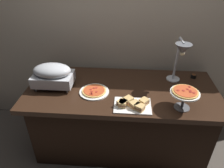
{
  "coord_description": "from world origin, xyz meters",
  "views": [
    {
      "loc": [
        0.03,
        -1.74,
        1.92
      ],
      "look_at": [
        -0.1,
        0.0,
        0.81
      ],
      "focal_mm": 33.59,
      "sensor_mm": 36.0,
      "label": 1
    }
  ],
  "objects_px": {
    "heat_lamp": "(181,53)",
    "sauce_cup_near": "(194,76)",
    "pizza_plate_front": "(94,91)",
    "chafing_dish": "(53,74)",
    "sandwich_platter": "(132,104)",
    "pizza_plate_center": "(185,94)"
  },
  "relations": [
    {
      "from": "chafing_dish",
      "to": "pizza_plate_center",
      "type": "bearing_deg",
      "value": -11.47
    },
    {
      "from": "pizza_plate_center",
      "to": "chafing_dish",
      "type": "bearing_deg",
      "value": 168.53
    },
    {
      "from": "chafing_dish",
      "to": "sauce_cup_near",
      "type": "xyz_separation_m",
      "value": [
        1.44,
        0.29,
        -0.12
      ]
    },
    {
      "from": "chafing_dish",
      "to": "pizza_plate_front",
      "type": "height_order",
      "value": "chafing_dish"
    },
    {
      "from": "pizza_plate_front",
      "to": "pizza_plate_center",
      "type": "height_order",
      "value": "pizza_plate_center"
    },
    {
      "from": "sandwich_platter",
      "to": "pizza_plate_center",
      "type": "bearing_deg",
      "value": 1.95
    },
    {
      "from": "sauce_cup_near",
      "to": "heat_lamp",
      "type": "bearing_deg",
      "value": -141.18
    },
    {
      "from": "pizza_plate_front",
      "to": "sandwich_platter",
      "type": "xyz_separation_m",
      "value": [
        0.36,
        -0.19,
        0.01
      ]
    },
    {
      "from": "pizza_plate_front",
      "to": "sauce_cup_near",
      "type": "bearing_deg",
      "value": 19.14
    },
    {
      "from": "chafing_dish",
      "to": "heat_lamp",
      "type": "bearing_deg",
      "value": 4.91
    },
    {
      "from": "chafing_dish",
      "to": "sandwich_platter",
      "type": "relative_size",
      "value": 1.19
    },
    {
      "from": "pizza_plate_front",
      "to": "chafing_dish",
      "type": "bearing_deg",
      "value": 170.26
    },
    {
      "from": "heat_lamp",
      "to": "sandwich_platter",
      "type": "height_order",
      "value": "heat_lamp"
    },
    {
      "from": "chafing_dish",
      "to": "pizza_plate_front",
      "type": "relative_size",
      "value": 1.35
    },
    {
      "from": "sandwich_platter",
      "to": "heat_lamp",
      "type": "bearing_deg",
      "value": 39.79
    },
    {
      "from": "chafing_dish",
      "to": "sauce_cup_near",
      "type": "bearing_deg",
      "value": 11.22
    },
    {
      "from": "heat_lamp",
      "to": "pizza_plate_center",
      "type": "relative_size",
      "value": 1.93
    },
    {
      "from": "pizza_plate_front",
      "to": "sauce_cup_near",
      "type": "distance_m",
      "value": 1.09
    },
    {
      "from": "chafing_dish",
      "to": "heat_lamp",
      "type": "distance_m",
      "value": 1.24
    },
    {
      "from": "heat_lamp",
      "to": "sauce_cup_near",
      "type": "distance_m",
      "value": 0.45
    },
    {
      "from": "pizza_plate_front",
      "to": "sauce_cup_near",
      "type": "xyz_separation_m",
      "value": [
        1.03,
        0.36,
        0.01
      ]
    },
    {
      "from": "pizza_plate_front",
      "to": "sauce_cup_near",
      "type": "relative_size",
      "value": 4.93
    }
  ]
}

